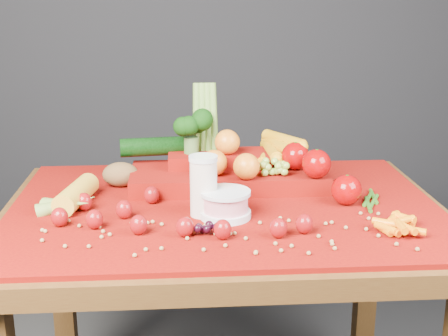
{
  "coord_description": "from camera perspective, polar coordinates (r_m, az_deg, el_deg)",
  "views": [
    {
      "loc": [
        -0.1,
        -1.45,
        1.28
      ],
      "look_at": [
        0.0,
        0.02,
        0.85
      ],
      "focal_mm": 50.0,
      "sensor_mm": 36.0,
      "label": 1
    }
  ],
  "objects": [
    {
      "name": "dark_grape_cluster",
      "position": [
        1.36,
        -1.44,
        -5.57
      ],
      "size": [
        0.06,
        0.05,
        0.03
      ],
      "primitive_type": null,
      "color": "black",
      "rests_on": "red_cloth"
    },
    {
      "name": "table",
      "position": [
        1.59,
        0.05,
        -6.98
      ],
      "size": [
        1.1,
        0.8,
        0.75
      ],
      "color": "#3C210D",
      "rests_on": "ground"
    },
    {
      "name": "baby_carrot_pile",
      "position": [
        1.43,
        15.76,
        -4.95
      ],
      "size": [
        0.18,
        0.17,
        0.03
      ],
      "primitive_type": null,
      "color": "orange",
      "rests_on": "red_cloth"
    },
    {
      "name": "green_bean_pile",
      "position": [
        1.6,
        13.31,
        -2.89
      ],
      "size": [
        0.14,
        0.12,
        0.01
      ],
      "primitive_type": null,
      "color": "#2A6216",
      "rests_on": "red_cloth"
    },
    {
      "name": "produce_mound",
      "position": [
        1.68,
        0.96,
        0.38
      ],
      "size": [
        0.61,
        0.37,
        0.27
      ],
      "color": "maroon",
      "rests_on": "red_cloth"
    },
    {
      "name": "corn_ear",
      "position": [
        1.55,
        -13.94,
        -2.97
      ],
      "size": [
        0.21,
        0.25,
        0.06
      ],
      "rotation": [
        0.0,
        0.0,
        1.37
      ],
      "color": "gold",
      "rests_on": "red_cloth"
    },
    {
      "name": "potato",
      "position": [
        1.7,
        -9.44,
        -0.58
      ],
      "size": [
        0.1,
        0.07,
        0.07
      ],
      "primitive_type": "ellipsoid",
      "color": "brown",
      "rests_on": "red_cloth"
    },
    {
      "name": "soybean_scatter",
      "position": [
        1.36,
        0.66,
        -5.99
      ],
      "size": [
        0.84,
        0.24,
        0.01
      ],
      "primitive_type": null,
      "color": "#A38146",
      "rests_on": "red_cloth"
    },
    {
      "name": "milk_glass",
      "position": [
        1.45,
        -1.88,
        -1.44
      ],
      "size": [
        0.07,
        0.07,
        0.14
      ],
      "rotation": [
        0.0,
        0.0,
        0.37
      ],
      "color": "beige",
      "rests_on": "red_cloth"
    },
    {
      "name": "yogurt_bowl",
      "position": [
        1.45,
        0.13,
        -3.23
      ],
      "size": [
        0.12,
        0.12,
        0.07
      ],
      "rotation": [
        0.0,
        0.0,
        -0.16
      ],
      "color": "silver",
      "rests_on": "red_cloth"
    },
    {
      "name": "red_cloth",
      "position": [
        1.55,
        0.05,
        -3.55
      ],
      "size": [
        1.05,
        0.75,
        0.01
      ],
      "primitive_type": "cube",
      "color": "maroon",
      "rests_on": "table"
    },
    {
      "name": "strawberry_scatter",
      "position": [
        1.41,
        -5.67,
        -4.37
      ],
      "size": [
        0.58,
        0.28,
        0.05
      ],
      "color": "maroon",
      "rests_on": "red_cloth"
    }
  ]
}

